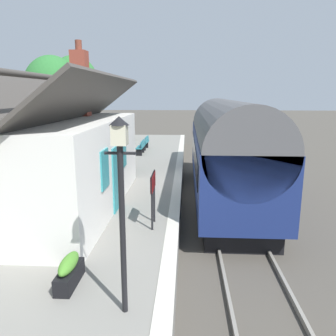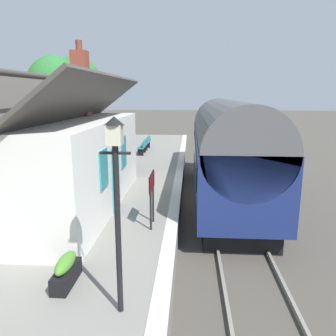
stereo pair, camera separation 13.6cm
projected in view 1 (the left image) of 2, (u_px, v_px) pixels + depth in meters
The scene contains 19 objects.
ground_plane at pixel (203, 196), 15.14m from camera, with size 160.00×160.00×0.00m, color #4C473F.
platform at pixel (114, 186), 15.27m from camera, with size 32.00×6.33×0.82m, color gray.
platform_edge_coping at pixel (178, 178), 15.02m from camera, with size 32.00×0.36×0.02m, color beige.
rail_near at pixel (239, 195), 15.03m from camera, with size 52.00×0.08×0.14m, color gray.
rail_far at pixel (207, 194), 15.11m from camera, with size 52.00×0.08×0.14m, color gray.
train at pixel (227, 151), 13.94m from camera, with size 10.89×2.73×4.32m.
station_building at pixel (67, 160), 10.94m from camera, with size 8.46×3.61×5.65m.
bench_mid_platform at pixel (128, 161), 16.46m from camera, with size 1.40×0.43×0.88m.
bench_near_building at pixel (141, 147), 20.85m from camera, with size 1.40×0.43×0.88m.
bench_by_lamp at pixel (145, 142), 22.72m from camera, with size 1.42×0.48×0.88m.
planter_edge_near at pixel (123, 143), 23.13m from camera, with size 0.46×0.46×0.72m.
planter_bench_right at pixel (69, 271), 6.59m from camera, with size 0.98×0.32×0.61m.
planter_under_sign at pixel (128, 138), 26.07m from camera, with size 0.88×0.32×0.65m.
planter_bench_left at pixel (91, 154), 18.49m from camera, with size 0.58×0.58×0.82m.
planter_edge_far at pixel (122, 153), 19.83m from camera, with size 1.09×0.32×0.59m.
lamp_post_platform at pixel (121, 179), 5.31m from camera, with size 0.32×0.50×3.42m.
station_sign_board at pixel (153, 186), 9.36m from camera, with size 0.96×0.06×1.57m.
tree_far_right at pixel (53, 91), 24.35m from camera, with size 4.14×4.21×7.31m.
tree_distant at pixel (75, 82), 28.11m from camera, with size 3.70×3.97×7.73m.
Camera 1 is at (-14.55, 0.81, 4.58)m, focal length 35.29 mm.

